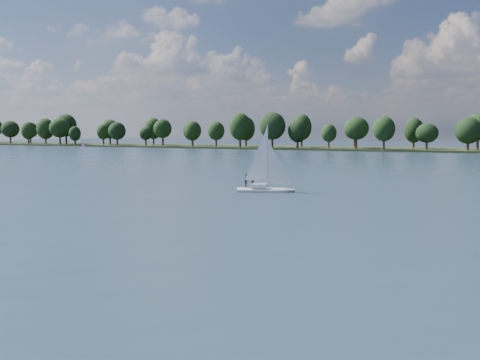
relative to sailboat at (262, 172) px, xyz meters
The scene contains 6 objects.
ground 48.79m from the sailboat, 88.93° to the left, with size 700.00×700.00×0.00m, color #233342.
far_shore 160.73m from the sailboat, 89.68° to the left, with size 660.00×40.00×1.50m, color black.
sailboat is the anchor object (origin of this frame).
dinghy_pink 194.11m from the sailboat, 139.41° to the left, with size 2.91×1.42×4.48m.
pontoon 231.43m from the sailboat, 141.46° to the left, with size 4.00×2.00×0.50m, color #57595C.
treeline 158.39m from the sailboat, 97.19° to the left, with size 562.37×73.47×18.70m.
Camera 1 is at (27.41, -11.52, 7.91)m, focal length 40.00 mm.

